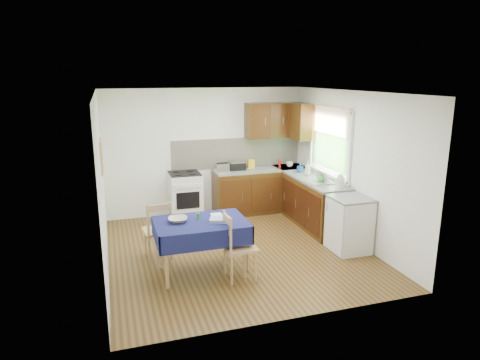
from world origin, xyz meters
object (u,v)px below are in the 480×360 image
object	(u,v)px
chair_far	(158,228)
toaster	(222,168)
chair_near	(237,244)
dish_rack	(322,181)
sandwich_press	(237,165)
kettle	(340,182)
dining_table	(201,228)

from	to	relation	value
chair_far	toaster	distance (m)	2.25
chair_far	chair_near	xyz separation A→B (m)	(0.94, -0.99, 0.01)
toaster	dish_rack	xyz separation A→B (m)	(1.46, -1.33, -0.06)
dish_rack	chair_far	bearing A→B (deg)	-163.48
toaster	sandwich_press	bearing A→B (deg)	31.83
chair_far	kettle	world-z (taller)	kettle
kettle	chair_far	bearing A→B (deg)	177.08
dining_table	chair_near	world-z (taller)	chair_near
chair_near	kettle	size ratio (longest dim) A/B	3.65
chair_far	sandwich_press	size ratio (longest dim) A/B	3.00
sandwich_press	dish_rack	size ratio (longest dim) A/B	0.66
sandwich_press	toaster	bearing A→B (deg)	-145.72
sandwich_press	dining_table	bearing A→B (deg)	-106.63
dining_table	sandwich_press	world-z (taller)	sandwich_press
chair_far	kettle	bearing A→B (deg)	172.02
sandwich_press	dish_rack	world-z (taller)	dish_rack
chair_far	dining_table	bearing A→B (deg)	123.20
chair_far	sandwich_press	world-z (taller)	sandwich_press
chair_far	chair_near	size ratio (longest dim) A/B	0.97
chair_near	chair_far	bearing A→B (deg)	43.77
dining_table	chair_far	distance (m)	0.86
dining_table	sandwich_press	xyz separation A→B (m)	(1.28, 2.45, 0.32)
chair_near	dish_rack	distance (m)	2.40
dining_table	chair_far	bearing A→B (deg)	142.10
chair_far	dish_rack	bearing A→B (deg)	-178.93
dining_table	sandwich_press	distance (m)	2.78
chair_near	toaster	distance (m)	2.72
dish_rack	toaster	bearing A→B (deg)	148.03
dish_rack	kettle	size ratio (longest dim) A/B	1.78
chair_far	chair_near	world-z (taller)	chair_near
chair_near	kettle	bearing A→B (deg)	-67.77
chair_near	dish_rack	xyz separation A→B (m)	(1.97, 1.30, 0.42)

